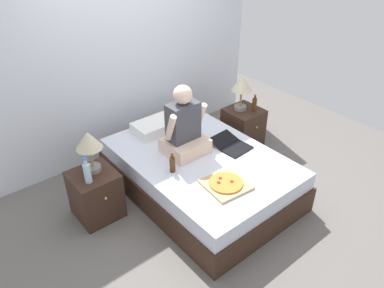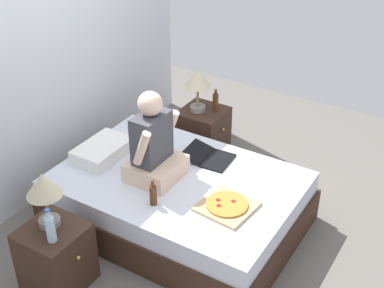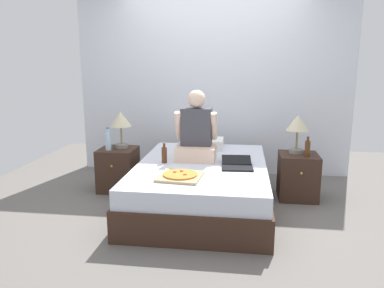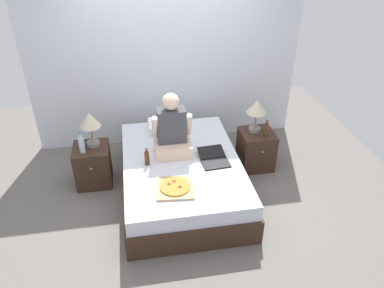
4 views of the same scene
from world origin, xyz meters
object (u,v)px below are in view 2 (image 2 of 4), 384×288
object	(u,v)px
nightstand_right	(203,133)
laptop	(211,158)
bed	(178,200)
pizza_box	(227,206)
water_bottle	(50,228)
beer_bottle_on_bed	(153,195)
lamp_on_left_nightstand	(44,188)
person_seated	(153,147)
beer_bottle	(215,102)
nightstand_left	(56,257)
lamp_on_right_nightstand	(198,81)

from	to	relation	value
nightstand_right	laptop	size ratio (longest dim) A/B	1.21
bed	pizza_box	size ratio (longest dim) A/B	4.71
water_bottle	beer_bottle_on_bed	size ratio (longest dim) A/B	1.25
laptop	beer_bottle_on_bed	bearing A→B (deg)	175.25
lamp_on_left_nightstand	laptop	bearing A→B (deg)	-20.82
person_seated	beer_bottle_on_bed	bearing A→B (deg)	-146.32
nightstand_right	bed	bearing A→B (deg)	-160.25
bed	water_bottle	distance (m)	1.27
lamp_on_left_nightstand	water_bottle	xyz separation A→B (m)	(-0.12, -0.14, -0.22)
beer_bottle	beer_bottle_on_bed	xyz separation A→B (m)	(-1.57, -0.33, -0.05)
nightstand_left	person_seated	xyz separation A→B (m)	(1.00, -0.21, 0.51)
nightstand_left	person_seated	world-z (taller)	person_seated
beer_bottle	person_seated	world-z (taller)	person_seated
lamp_on_right_nightstand	beer_bottle_on_bed	xyz separation A→B (m)	(-1.47, -0.48, -0.28)
lamp_on_left_nightstand	pizza_box	xyz separation A→B (m)	(0.90, -0.99, -0.35)
beer_bottle	person_seated	xyz separation A→B (m)	(-1.24, -0.11, 0.15)
lamp_on_right_nightstand	nightstand_right	bearing A→B (deg)	-59.07
bed	pizza_box	world-z (taller)	pizza_box
nightstand_left	water_bottle	size ratio (longest dim) A/B	1.91
lamp_on_right_nightstand	laptop	world-z (taller)	lamp_on_right_nightstand
nightstand_right	person_seated	size ratio (longest dim) A/B	0.68
nightstand_right	lamp_on_right_nightstand	size ratio (longest dim) A/B	1.17
nightstand_right	lamp_on_right_nightstand	xyz separation A→B (m)	(-0.03, 0.05, 0.59)
pizza_box	person_seated	bearing A→B (deg)	84.91
water_bottle	person_seated	size ratio (longest dim) A/B	0.35
nightstand_right	laptop	xyz separation A→B (m)	(-0.70, -0.49, 0.24)
person_seated	laptop	bearing A→B (deg)	-31.26
bed	beer_bottle	world-z (taller)	beer_bottle
nightstand_left	pizza_box	xyz separation A→B (m)	(0.94, -0.94, 0.24)
beer_bottle	beer_bottle_on_bed	bearing A→B (deg)	-168.17
lamp_on_right_nightstand	pizza_box	distance (m)	1.60
lamp_on_left_nightstand	lamp_on_right_nightstand	world-z (taller)	same
water_bottle	lamp_on_right_nightstand	distance (m)	2.24
lamp_on_left_nightstand	beer_bottle_on_bed	world-z (taller)	lamp_on_left_nightstand
nightstand_left	beer_bottle	xyz separation A→B (m)	(2.24, -0.10, 0.36)
nightstand_left	pizza_box	size ratio (longest dim) A/B	1.21
bed	water_bottle	world-z (taller)	water_bottle
nightstand_left	beer_bottle_on_bed	world-z (taller)	beer_bottle_on_bed
lamp_on_right_nightstand	water_bottle	bearing A→B (deg)	-176.40
bed	nightstand_left	size ratio (longest dim) A/B	3.90
lamp_on_right_nightstand	person_seated	distance (m)	1.17
pizza_box	beer_bottle	bearing A→B (deg)	32.77
laptop	pizza_box	size ratio (longest dim) A/B	1.00
nightstand_right	laptop	bearing A→B (deg)	-144.97
lamp_on_left_nightstand	beer_bottle_on_bed	size ratio (longest dim) A/B	2.05
lamp_on_left_nightstand	person_seated	size ratio (longest dim) A/B	0.58
nightstand_right	beer_bottle	size ratio (longest dim) A/B	2.29
water_bottle	person_seated	distance (m)	1.10
bed	laptop	size ratio (longest dim) A/B	4.72
nightstand_right	lamp_on_left_nightstand	bearing A→B (deg)	178.66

